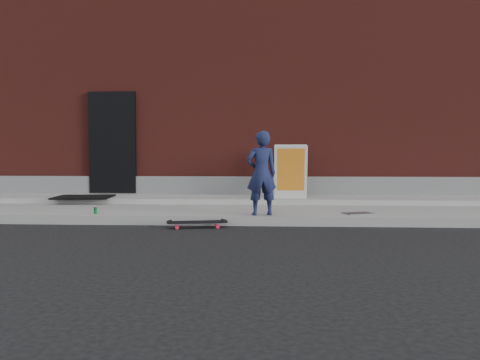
# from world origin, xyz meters

# --- Properties ---
(ground) EXTENTS (80.00, 80.00, 0.00)m
(ground) POSITION_xyz_m (0.00, 0.00, 0.00)
(ground) COLOR black
(ground) RESTS_ON ground
(sidewalk) EXTENTS (20.00, 3.00, 0.15)m
(sidewalk) POSITION_xyz_m (0.00, 1.50, 0.07)
(sidewalk) COLOR gray
(sidewalk) RESTS_ON ground
(apron) EXTENTS (20.00, 1.20, 0.10)m
(apron) POSITION_xyz_m (0.00, 2.40, 0.20)
(apron) COLOR #989893
(apron) RESTS_ON sidewalk
(building) EXTENTS (20.00, 8.10, 5.00)m
(building) POSITION_xyz_m (-0.00, 6.99, 2.50)
(building) COLOR #5D1E19
(building) RESTS_ON ground
(child) EXTENTS (0.56, 0.43, 1.35)m
(child) POSITION_xyz_m (0.74, 0.20, 0.83)
(child) COLOR #181F45
(child) RESTS_ON sidewalk
(skateboard) EXTENTS (0.92, 0.40, 0.10)m
(skateboard) POSITION_xyz_m (-0.24, -0.23, 0.08)
(skateboard) COLOR red
(skateboard) RESTS_ON ground
(pizza_sign) EXTENTS (0.67, 0.79, 1.08)m
(pizza_sign) POSITION_xyz_m (1.31, 2.21, 0.79)
(pizza_sign) COLOR silver
(pizza_sign) RESTS_ON apron
(soda_can) EXTENTS (0.07, 0.07, 0.11)m
(soda_can) POSITION_xyz_m (-1.99, 0.21, 0.20)
(soda_can) COLOR #187C3C
(soda_can) RESTS_ON sidewalk
(doormat) EXTENTS (1.18, 0.99, 0.03)m
(doormat) POSITION_xyz_m (-2.90, 2.00, 0.27)
(doormat) COLOR black
(doormat) RESTS_ON apron
(utility_plate) EXTENTS (0.53, 0.43, 0.01)m
(utility_plate) POSITION_xyz_m (2.34, 0.46, 0.16)
(utility_plate) COLOR #55565A
(utility_plate) RESTS_ON sidewalk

